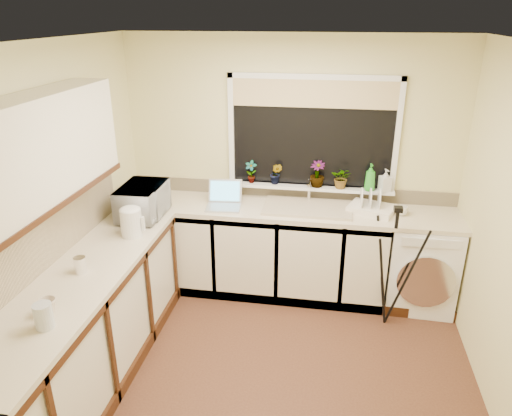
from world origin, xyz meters
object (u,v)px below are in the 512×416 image
object	(u,v)px
laptop	(224,200)
kettle	(131,223)
microwave	(143,201)
soap_bottle_clear	(385,180)
washing_machine	(421,263)
plant_b	(276,174)
cup_back	(402,211)
dish_rack	(371,209)
steel_jar	(80,265)
plant_a	(251,172)
plant_d	(342,178)
glass_jug	(44,316)
tripod	(391,268)
cup_left	(48,306)
plant_c	(317,174)
soap_bottle_green	(370,177)

from	to	relation	value
laptop	kettle	distance (m)	0.98
microwave	soap_bottle_clear	xyz separation A→B (m)	(2.15, 0.62, 0.11)
washing_machine	kettle	bearing A→B (deg)	-160.07
microwave	kettle	bearing A→B (deg)	-172.68
plant_b	cup_back	distance (m)	1.22
dish_rack	cup_back	bearing A→B (deg)	13.14
steel_jar	plant_a	xyz separation A→B (m)	(0.93, 1.66, 0.20)
microwave	soap_bottle_clear	world-z (taller)	soap_bottle_clear
steel_jar	plant_d	distance (m)	2.46
glass_jug	plant_b	size ratio (longest dim) A/B	0.75
tripod	glass_jug	distance (m)	2.76
laptop	cup_left	world-z (taller)	laptop
laptop	cup_back	bearing A→B (deg)	-3.78
microwave	plant_a	distance (m)	1.08
washing_machine	dish_rack	size ratio (longest dim) A/B	2.15
microwave	dish_rack	bearing A→B (deg)	-78.91
steel_jar	plant_d	xyz separation A→B (m)	(1.81, 1.65, 0.20)
tripod	microwave	xyz separation A→B (m)	(-2.21, -0.01, 0.48)
washing_machine	glass_jug	size ratio (longest dim) A/B	5.41
kettle	cup_left	bearing A→B (deg)	-93.45
glass_jug	cup_back	bearing A→B (deg)	42.50
dish_rack	soap_bottle_clear	bearing A→B (deg)	76.84
washing_machine	cup_left	world-z (taller)	cup_left
soap_bottle_clear	cup_back	bearing A→B (deg)	-54.25
tripod	cup_left	distance (m)	2.73
plant_c	plant_b	bearing A→B (deg)	178.94
plant_a	cup_back	xyz separation A→B (m)	(1.43, -0.23, -0.22)
plant_a	soap_bottle_clear	distance (m)	1.28
plant_a	cup_left	bearing A→B (deg)	-112.24
kettle	microwave	world-z (taller)	microwave
microwave	plant_a	bearing A→B (deg)	-55.04
tripod	steel_jar	bearing A→B (deg)	-153.85
laptop	soap_bottle_clear	bearing A→B (deg)	4.32
laptop	cup_left	bearing A→B (deg)	-114.79
plant_a	plant_c	distance (m)	0.64
washing_machine	plant_c	size ratio (longest dim) A/B	3.38
tripod	glass_jug	world-z (taller)	tripod
dish_rack	plant_b	bearing A→B (deg)	-172.55
tripod	soap_bottle_clear	bearing A→B (deg)	97.27
microwave	cup_back	distance (m)	2.34
plant_a	cup_back	bearing A→B (deg)	-9.05
microwave	cup_back	bearing A→B (deg)	-81.03
glass_jug	soap_bottle_green	xyz separation A→B (m)	(1.96, 2.26, 0.20)
microwave	tripod	bearing A→B (deg)	-90.83
kettle	cup_left	world-z (taller)	kettle
kettle	plant_a	world-z (taller)	plant_a
plant_b	cup_left	world-z (taller)	plant_b
washing_machine	plant_b	distance (m)	1.61
plant_a	soap_bottle_clear	size ratio (longest dim) A/B	1.06
tripod	dish_rack	bearing A→B (deg)	113.86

